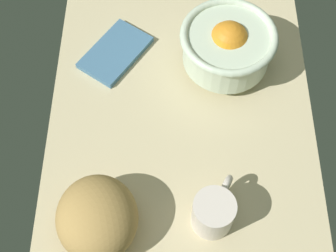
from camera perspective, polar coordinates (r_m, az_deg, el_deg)
The scene contains 5 objects.
ground_plane at distance 95.26cm, azimuth 1.59°, elevation 0.93°, with size 68.00×52.25×3.00cm, color beige.
fruit_bowl at distance 95.81cm, azimuth 7.21°, elevation 9.74°, with size 19.22×19.22×11.68cm.
bread_loaf at distance 81.00cm, azimuth -8.56°, elevation -10.88°, with size 15.00×13.82×10.10cm, color tan.
napkin_folded at distance 102.29cm, azimuth -6.38°, elevation 8.83°, with size 15.11×9.25×1.26cm, color teal.
mug at distance 82.00cm, azimuth 5.58°, elevation -10.24°, with size 10.78×7.57×7.87cm.
Camera 1 is at (-46.68, 2.16, 81.51)cm, focal length 50.44 mm.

